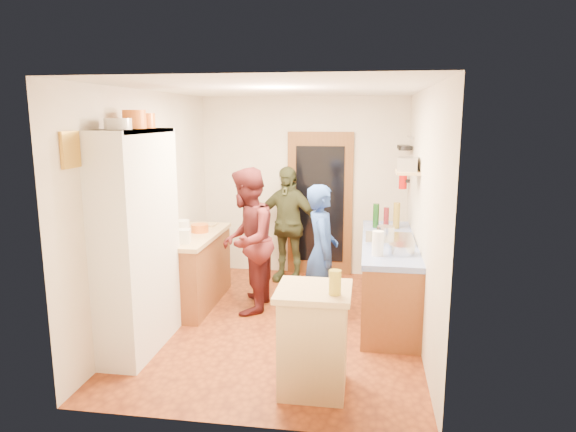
% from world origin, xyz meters
% --- Properties ---
extents(floor, '(3.00, 4.00, 0.02)m').
position_xyz_m(floor, '(0.00, 0.00, -0.01)').
color(floor, '#904018').
rests_on(floor, ground).
extents(ceiling, '(3.00, 4.00, 0.02)m').
position_xyz_m(ceiling, '(0.00, 0.00, 2.61)').
color(ceiling, silver).
rests_on(ceiling, ground).
extents(wall_back, '(3.00, 0.02, 2.60)m').
position_xyz_m(wall_back, '(0.00, 2.01, 1.30)').
color(wall_back, beige).
rests_on(wall_back, ground).
extents(wall_front, '(3.00, 0.02, 2.60)m').
position_xyz_m(wall_front, '(0.00, -2.01, 1.30)').
color(wall_front, beige).
rests_on(wall_front, ground).
extents(wall_left, '(0.02, 4.00, 2.60)m').
position_xyz_m(wall_left, '(-1.51, 0.00, 1.30)').
color(wall_left, beige).
rests_on(wall_left, ground).
extents(wall_right, '(0.02, 4.00, 2.60)m').
position_xyz_m(wall_right, '(1.51, 0.00, 1.30)').
color(wall_right, beige).
rests_on(wall_right, ground).
extents(door_frame, '(0.95, 0.06, 2.10)m').
position_xyz_m(door_frame, '(0.25, 1.97, 1.05)').
color(door_frame, brown).
rests_on(door_frame, ground).
extents(door_glass, '(0.70, 0.02, 1.70)m').
position_xyz_m(door_glass, '(0.25, 1.94, 1.05)').
color(door_glass, black).
rests_on(door_glass, door_frame).
extents(hutch_body, '(0.40, 1.20, 2.20)m').
position_xyz_m(hutch_body, '(-1.30, -0.80, 1.10)').
color(hutch_body, white).
rests_on(hutch_body, ground).
extents(hutch_top_shelf, '(0.40, 1.14, 0.04)m').
position_xyz_m(hutch_top_shelf, '(-1.30, -0.80, 2.18)').
color(hutch_top_shelf, white).
rests_on(hutch_top_shelf, hutch_body).
extents(plate_stack, '(0.24, 0.24, 0.10)m').
position_xyz_m(plate_stack, '(-1.30, -1.06, 2.25)').
color(plate_stack, white).
rests_on(plate_stack, hutch_top_shelf).
extents(orange_pot_a, '(0.22, 0.22, 0.18)m').
position_xyz_m(orange_pot_a, '(-1.30, -0.72, 2.29)').
color(orange_pot_a, orange).
rests_on(orange_pot_a, hutch_top_shelf).
extents(orange_pot_b, '(0.17, 0.17, 0.15)m').
position_xyz_m(orange_pot_b, '(-1.30, -0.44, 2.27)').
color(orange_pot_b, orange).
rests_on(orange_pot_b, hutch_top_shelf).
extents(left_counter_base, '(0.60, 1.40, 0.85)m').
position_xyz_m(left_counter_base, '(-1.20, 0.45, 0.42)').
color(left_counter_base, brown).
rests_on(left_counter_base, ground).
extents(left_counter_top, '(0.64, 1.44, 0.05)m').
position_xyz_m(left_counter_top, '(-1.20, 0.45, 0.88)').
color(left_counter_top, '#D4B382').
rests_on(left_counter_top, left_counter_base).
extents(toaster, '(0.24, 0.18, 0.16)m').
position_xyz_m(toaster, '(-1.15, -0.02, 0.98)').
color(toaster, white).
rests_on(toaster, left_counter_top).
extents(kettle, '(0.22, 0.22, 0.20)m').
position_xyz_m(kettle, '(-1.25, 0.30, 1.00)').
color(kettle, white).
rests_on(kettle, left_counter_top).
extents(orange_bowl, '(0.27, 0.27, 0.10)m').
position_xyz_m(orange_bowl, '(-1.12, 0.56, 0.95)').
color(orange_bowl, orange).
rests_on(orange_bowl, left_counter_top).
extents(chopping_board, '(0.31, 0.23, 0.02)m').
position_xyz_m(chopping_board, '(-1.18, 0.96, 0.91)').
color(chopping_board, '#D4B382').
rests_on(chopping_board, left_counter_top).
extents(right_counter_base, '(0.60, 2.20, 0.84)m').
position_xyz_m(right_counter_base, '(1.20, 0.50, 0.42)').
color(right_counter_base, brown).
rests_on(right_counter_base, ground).
extents(right_counter_top, '(0.62, 2.22, 0.06)m').
position_xyz_m(right_counter_top, '(1.20, 0.50, 0.87)').
color(right_counter_top, '#0D31B9').
rests_on(right_counter_top, right_counter_base).
extents(hob, '(0.55, 0.58, 0.04)m').
position_xyz_m(hob, '(1.20, 0.47, 0.92)').
color(hob, silver).
rests_on(hob, right_counter_top).
extents(pot_on_hob, '(0.20, 0.20, 0.13)m').
position_xyz_m(pot_on_hob, '(1.15, 0.46, 1.00)').
color(pot_on_hob, silver).
rests_on(pot_on_hob, hob).
extents(bottle_a, '(0.08, 0.08, 0.31)m').
position_xyz_m(bottle_a, '(1.05, 1.17, 1.06)').
color(bottle_a, '#143F14').
rests_on(bottle_a, right_counter_top).
extents(bottle_b, '(0.08, 0.08, 0.27)m').
position_xyz_m(bottle_b, '(1.18, 1.13, 1.04)').
color(bottle_b, '#591419').
rests_on(bottle_b, right_counter_top).
extents(bottle_c, '(0.09, 0.09, 0.34)m').
position_xyz_m(bottle_c, '(1.31, 1.15, 1.07)').
color(bottle_c, olive).
rests_on(bottle_c, right_counter_top).
extents(paper_towel, '(0.14, 0.14, 0.26)m').
position_xyz_m(paper_towel, '(1.05, -0.22, 1.03)').
color(paper_towel, white).
rests_on(paper_towel, right_counter_top).
extents(mixing_bowl, '(0.32, 0.32, 0.10)m').
position_xyz_m(mixing_bowl, '(1.30, -0.12, 0.95)').
color(mixing_bowl, silver).
rests_on(mixing_bowl, right_counter_top).
extents(island_base, '(0.55, 0.55, 0.86)m').
position_xyz_m(island_base, '(0.51, -1.38, 0.43)').
color(island_base, '#D4B382').
rests_on(island_base, ground).
extents(island_top, '(0.62, 0.62, 0.05)m').
position_xyz_m(island_top, '(0.51, -1.38, 0.89)').
color(island_top, '#D4B382').
rests_on(island_top, island_base).
extents(cutting_board, '(0.35, 0.28, 0.02)m').
position_xyz_m(cutting_board, '(0.46, -1.33, 0.90)').
color(cutting_board, white).
rests_on(cutting_board, island_top).
extents(oil_jar, '(0.10, 0.10, 0.20)m').
position_xyz_m(oil_jar, '(0.69, -1.50, 1.01)').
color(oil_jar, '#AD9E2D').
rests_on(oil_jar, island_top).
extents(pan_rail, '(0.02, 0.65, 0.02)m').
position_xyz_m(pan_rail, '(1.46, 1.52, 2.05)').
color(pan_rail, silver).
rests_on(pan_rail, wall_right).
extents(pan_hang_a, '(0.18, 0.18, 0.05)m').
position_xyz_m(pan_hang_a, '(1.40, 1.35, 1.92)').
color(pan_hang_a, black).
rests_on(pan_hang_a, pan_rail).
extents(pan_hang_b, '(0.16, 0.16, 0.05)m').
position_xyz_m(pan_hang_b, '(1.40, 1.55, 1.90)').
color(pan_hang_b, black).
rests_on(pan_hang_b, pan_rail).
extents(pan_hang_c, '(0.17, 0.17, 0.05)m').
position_xyz_m(pan_hang_c, '(1.40, 1.75, 1.91)').
color(pan_hang_c, black).
rests_on(pan_hang_c, pan_rail).
extents(wall_shelf, '(0.26, 0.42, 0.03)m').
position_xyz_m(wall_shelf, '(1.37, 0.45, 1.70)').
color(wall_shelf, '#D4B382').
rests_on(wall_shelf, wall_right).
extents(radio, '(0.26, 0.33, 0.15)m').
position_xyz_m(radio, '(1.37, 0.45, 1.79)').
color(radio, silver).
rests_on(radio, wall_shelf).
extents(ext_bracket, '(0.06, 0.10, 0.04)m').
position_xyz_m(ext_bracket, '(1.47, 1.70, 1.45)').
color(ext_bracket, black).
rests_on(ext_bracket, wall_right).
extents(fire_extinguisher, '(0.11, 0.11, 0.32)m').
position_xyz_m(fire_extinguisher, '(1.41, 1.70, 1.50)').
color(fire_extinguisher, red).
rests_on(fire_extinguisher, wall_right).
extents(picture_frame, '(0.03, 0.25, 0.30)m').
position_xyz_m(picture_frame, '(-1.48, -1.55, 2.05)').
color(picture_frame, gold).
rests_on(picture_frame, wall_left).
extents(person_hob, '(0.47, 0.63, 1.56)m').
position_xyz_m(person_hob, '(0.46, 0.26, 0.78)').
color(person_hob, navy).
rests_on(person_hob, ground).
extents(person_left, '(0.66, 0.85, 1.73)m').
position_xyz_m(person_left, '(-0.44, 0.38, 0.87)').
color(person_left, '#4D191B').
rests_on(person_left, ground).
extents(person_back, '(1.04, 0.66, 1.64)m').
position_xyz_m(person_back, '(-0.16, 1.55, 0.82)').
color(person_back, '#343720').
rests_on(person_back, ground).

